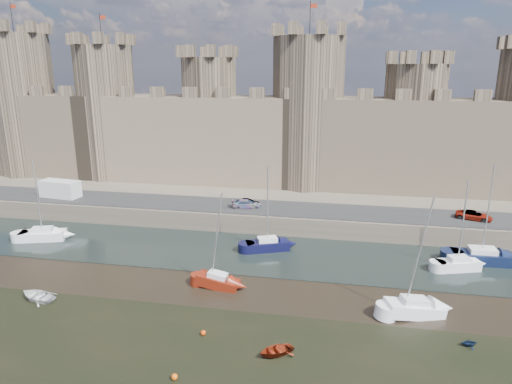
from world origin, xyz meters
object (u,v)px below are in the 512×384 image
sailboat_1 (267,244)px  car_1 (248,203)px  sailboat_0 (43,234)px  sailboat_4 (218,280)px  car_2 (247,204)px  sailboat_5 (414,308)px  sailboat_2 (458,264)px  sailboat_3 (482,256)px  van (60,189)px  car_0 (63,192)px  car_3 (474,215)px

sailboat_1 → car_1: bearing=93.4°
car_1 → sailboat_1: size_ratio=0.32×
sailboat_0 → sailboat_4: size_ratio=1.04×
car_2 → sailboat_5: size_ratio=0.37×
sailboat_2 → sailboat_3: (3.03, 2.43, 0.05)m
car_1 → sailboat_2: size_ratio=0.34×
van → sailboat_3: bearing=0.0°
car_0 → van: 1.13m
car_0 → sailboat_4: size_ratio=0.34×
car_3 → sailboat_1: sailboat_1 is taller
car_2 → sailboat_2: (25.12, -9.84, -2.30)m
car_3 → sailboat_2: 11.26m
car_2 → sailboat_0: size_ratio=0.40×
car_0 → van: size_ratio=0.57×
car_1 → van: size_ratio=0.57×
car_0 → car_2: 28.28m
car_3 → van: (-57.09, -0.36, 0.68)m
car_2 → sailboat_0: (-24.15, -10.18, -2.30)m
car_1 → car_3: size_ratio=0.77×
sailboat_3 → sailboat_0: bearing=-178.7°
sailboat_3 → sailboat_5: 15.73m
sailboat_4 → car_1: bearing=98.8°
sailboat_5 → van: bearing=138.9°
sailboat_3 → sailboat_5: sailboat_3 is taller
sailboat_4 → sailboat_5: size_ratio=0.89×
car_3 → sailboat_0: bearing=120.1°
car_3 → sailboat_3: size_ratio=0.38×
sailboat_0 → van: bearing=93.9°
sailboat_5 → sailboat_1: bearing=123.4°
car_1 → sailboat_3: size_ratio=0.30×
car_0 → sailboat_4: 35.00m
sailboat_0 → sailboat_5: 44.50m
sailboat_2 → car_2: bearing=141.0°
van → sailboat_4: bearing=-24.9°
car_0 → sailboat_0: (4.12, -11.12, -2.27)m
car_0 → sailboat_5: 52.05m
car_0 → car_2: (28.26, -0.94, 0.03)m
car_1 → sailboat_3: bearing=-103.8°
car_2 → sailboat_5: bearing=-147.7°
sailboat_1 → car_2: bearing=95.0°
sailboat_0 → sailboat_5: (43.33, -10.15, -0.02)m
car_1 → sailboat_0: (-24.14, -10.79, -2.25)m
van → sailboat_5: size_ratio=0.53×
car_0 → sailboat_5: bearing=-122.2°
car_2 → sailboat_2: bearing=-122.4°
car_2 → car_0: bearing=77.0°
car_2 → van: size_ratio=0.70×
car_0 → car_2: size_ratio=0.81×
sailboat_3 → car_2: bearing=163.5°
sailboat_3 → sailboat_4: sailboat_3 is taller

